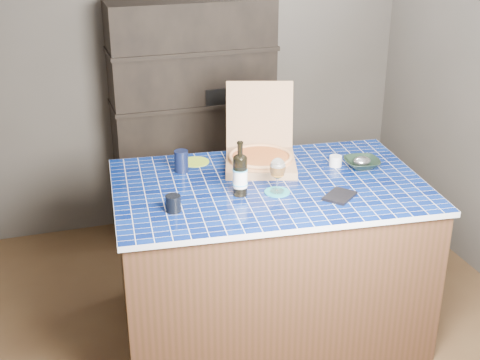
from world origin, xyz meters
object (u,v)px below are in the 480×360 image
object	(u,v)px
pizza_box	(260,155)
mead_bottle	(240,174)
wine_glass	(278,169)
bowl	(362,163)
kitchen_island	(268,257)
dvd_case	(340,196)

from	to	relation	value
pizza_box	mead_bottle	xyz separation A→B (m)	(-0.25, -0.37, 0.06)
wine_glass	bowl	distance (m)	0.65
bowl	kitchen_island	bearing A→B (deg)	-174.13
kitchen_island	bowl	size ratio (longest dim) A/B	8.81
pizza_box	wine_glass	world-z (taller)	pizza_box
mead_bottle	dvd_case	world-z (taller)	mead_bottle
kitchen_island	mead_bottle	size ratio (longest dim) A/B	5.97
pizza_box	dvd_case	distance (m)	0.63
pizza_box	dvd_case	world-z (taller)	pizza_box
dvd_case	mead_bottle	bearing A→B (deg)	-150.85
pizza_box	dvd_case	xyz separation A→B (m)	(0.26, -0.57, -0.06)
mead_bottle	wine_glass	bearing A→B (deg)	-9.16
pizza_box	dvd_case	size ratio (longest dim) A/B	3.28
kitchen_island	wine_glass	world-z (taller)	wine_glass
mead_bottle	bowl	size ratio (longest dim) A/B	1.48
kitchen_island	dvd_case	distance (m)	0.65
dvd_case	bowl	bearing A→B (deg)	98.27
wine_glass	pizza_box	bearing A→B (deg)	84.17
kitchen_island	bowl	bearing A→B (deg)	11.18
mead_bottle	dvd_case	xyz separation A→B (m)	(0.51, -0.19, -0.12)
pizza_box	mead_bottle	world-z (taller)	pizza_box
bowl	pizza_box	bearing A→B (deg)	159.43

